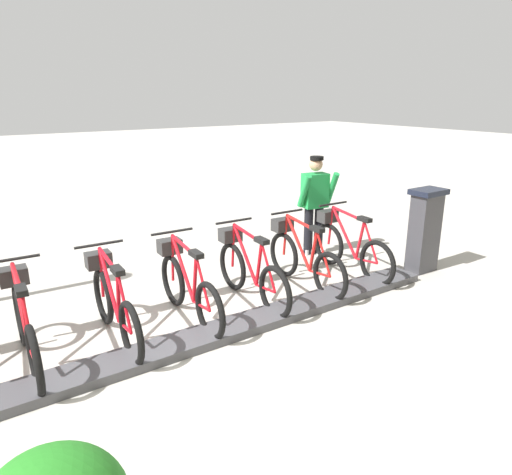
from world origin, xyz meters
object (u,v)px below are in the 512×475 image
Objects in this scene: bike_docked_0 at (348,246)px; bike_docked_5 at (25,325)px; bike_docked_2 at (249,270)px; bike_docked_3 at (187,285)px; bike_docked_4 at (113,303)px; payment_kiosk at (424,229)px; worker_near_rack at (315,202)px; bike_docked_1 at (302,257)px.

bike_docked_5 is at bearing 90.00° from bike_docked_0.
bike_docked_2 is (0.00, 1.79, 0.00)m from bike_docked_0.
bike_docked_3 is at bearing -90.00° from bike_docked_5.
bike_docked_4 and bike_docked_5 have the same top height.
payment_kiosk is 3.75m from bike_docked_3.
bike_docked_5 is 1.04× the size of worker_near_rack.
bike_docked_3 is at bearing 90.00° from bike_docked_2.
bike_docked_5 is (0.00, 0.90, 0.00)m from bike_docked_4.
worker_near_rack reaches higher than payment_kiosk.
payment_kiosk is at bearing -106.70° from bike_docked_1.
bike_docked_5 is at bearing 90.00° from bike_docked_4.
bike_docked_0 is 1.00× the size of bike_docked_2.
bike_docked_1 and bike_docked_3 have the same top height.
payment_kiosk reaches higher than bike_docked_2.
bike_docked_4 is (0.00, 1.79, 0.00)m from bike_docked_2.
payment_kiosk is 0.74× the size of bike_docked_4.
bike_docked_1 is 1.00× the size of bike_docked_3.
worker_near_rack is (0.96, -1.04, 0.48)m from bike_docked_1.
bike_docked_2 is at bearing 116.30° from worker_near_rack.
bike_docked_0 is at bearing -90.00° from bike_docked_2.
bike_docked_0 is 1.04× the size of worker_near_rack.
payment_kiosk reaches higher than bike_docked_1.
bike_docked_0 is 2.69m from bike_docked_3.
worker_near_rack is at bearing -8.42° from bike_docked_0.
bike_docked_5 is at bearing 90.00° from bike_docked_3.
bike_docked_2 and bike_docked_5 have the same top height.
bike_docked_5 is (0.00, 2.69, 0.00)m from bike_docked_2.
payment_kiosk is at bearing -95.95° from bike_docked_5.
bike_docked_1 is at bearing 73.30° from payment_kiosk.
bike_docked_1 is at bearing -90.00° from bike_docked_3.
bike_docked_0 is 0.90m from bike_docked_1.
bike_docked_4 is (0.00, 0.90, 0.00)m from bike_docked_3.
bike_docked_4 is 0.90m from bike_docked_5.
bike_docked_3 is (0.57, 3.70, -0.24)m from payment_kiosk.
bike_docked_5 is (0.57, 5.49, -0.24)m from payment_kiosk.
payment_kiosk is 2.00m from bike_docked_1.
bike_docked_4 is at bearing 90.00° from bike_docked_0.
bike_docked_0 is 1.00× the size of bike_docked_1.
bike_docked_4 is (0.00, 2.69, 0.00)m from bike_docked_1.
worker_near_rack is at bearing -75.61° from bike_docked_4.
worker_near_rack is (0.96, -1.93, 0.48)m from bike_docked_2.
bike_docked_2 is at bearing 90.00° from bike_docked_0.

